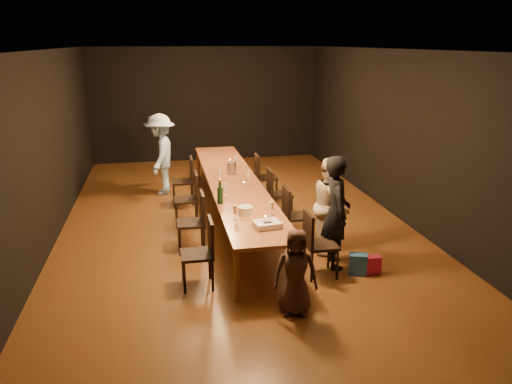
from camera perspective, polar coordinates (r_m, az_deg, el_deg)
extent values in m
plane|color=#4E2813|center=(9.09, -2.51, -3.29)|extent=(10.00, 10.00, 0.00)
cube|color=black|center=(13.60, -5.79, 9.91)|extent=(6.00, 0.04, 3.00)
cube|color=black|center=(4.01, 8.03, -7.35)|extent=(6.00, 0.04, 3.00)
cube|color=black|center=(8.78, -22.47, 4.89)|extent=(0.04, 10.00, 3.00)
cube|color=black|center=(9.59, 15.51, 6.47)|extent=(0.04, 10.00, 3.00)
cube|color=silver|center=(8.53, -2.78, 15.98)|extent=(6.00, 10.00, 0.04)
cube|color=brown|center=(8.87, -2.57, 1.11)|extent=(0.90, 6.00, 0.05)
cylinder|color=brown|center=(6.26, -2.21, -9.53)|extent=(0.08, 0.08, 0.70)
cylinder|color=brown|center=(6.41, 4.96, -8.89)|extent=(0.08, 0.08, 0.70)
cylinder|color=brown|center=(11.71, -6.60, 3.03)|extent=(0.08, 0.08, 0.70)
cylinder|color=brown|center=(11.79, -2.72, 3.22)|extent=(0.08, 0.08, 0.70)
imported|color=black|center=(7.14, 9.17, -2.28)|extent=(0.46, 0.64, 1.63)
imported|color=beige|center=(7.68, 8.58, -1.46)|extent=(0.76, 0.86, 1.48)
imported|color=#96BFE8|center=(10.67, -10.84, 4.24)|extent=(0.81, 1.19, 1.70)
imported|color=#3E2923|center=(5.96, 4.55, -9.09)|extent=(0.58, 0.44, 1.06)
cube|color=#C41D58|center=(7.22, 13.18, -8.14)|extent=(0.22, 0.13, 0.26)
cube|color=blue|center=(7.16, 11.58, -8.08)|extent=(0.28, 0.23, 0.30)
cube|color=white|center=(6.66, 1.29, -3.72)|extent=(0.38, 0.33, 0.08)
cube|color=black|center=(6.62, 1.34, -3.48)|extent=(0.13, 0.11, 0.00)
cube|color=red|center=(6.71, 1.16, -3.19)|extent=(0.18, 0.06, 0.00)
cylinder|color=white|center=(7.13, -1.20, -2.14)|extent=(0.22, 0.22, 0.12)
cylinder|color=silver|center=(9.38, -2.81, 2.79)|extent=(0.23, 0.23, 0.20)
cylinder|color=#B2B7B2|center=(6.99, 1.09, -2.91)|extent=(0.05, 0.05, 0.03)
cylinder|color=#B2B7B2|center=(8.66, -1.38, 1.02)|extent=(0.05, 0.05, 0.03)
cylinder|color=#B2B7B2|center=(10.34, -3.01, 3.63)|extent=(0.05, 0.05, 0.03)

